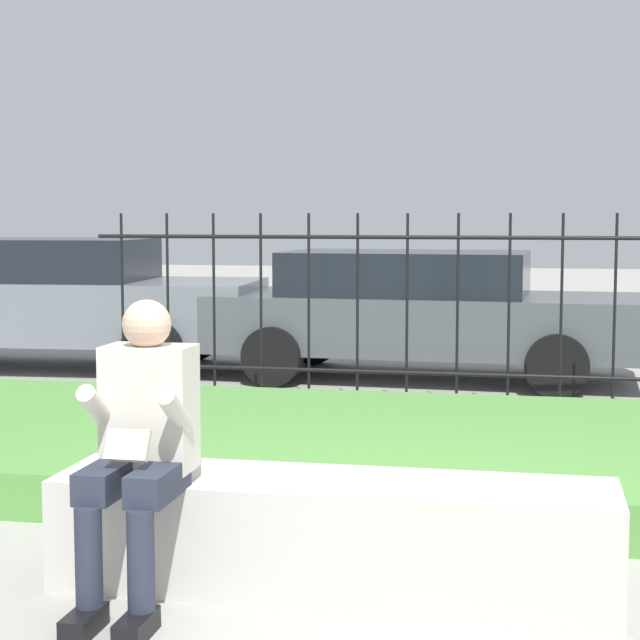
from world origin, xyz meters
TOP-DOWN VIEW (x-y plane):
  - ground_plane at (0.00, 0.00)m, footprint 60.00×60.00m
  - stone_bench at (-0.24, 0.00)m, footprint 2.47×0.58m
  - person_seated_reader at (-1.00, -0.33)m, footprint 0.42×0.73m
  - grass_berm at (0.00, 2.25)m, footprint 8.31×3.10m
  - iron_fence at (-0.00, 4.36)m, footprint 6.31×0.03m
  - car_parked_center at (-0.52, 6.23)m, footprint 4.43×1.99m
  - car_parked_left at (-4.58, 6.19)m, footprint 4.66×2.06m

SIDE VIEW (x-z plane):
  - ground_plane at x=0.00m, z-range 0.00..0.00m
  - grass_berm at x=0.00m, z-range 0.00..0.26m
  - stone_bench at x=-0.24m, z-range -0.03..0.47m
  - car_parked_center at x=-0.52m, z-range 0.05..1.34m
  - person_seated_reader at x=-1.00m, z-range 0.07..1.37m
  - car_parked_left at x=-4.58m, z-range 0.05..1.46m
  - iron_fence at x=0.00m, z-range 0.03..1.71m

